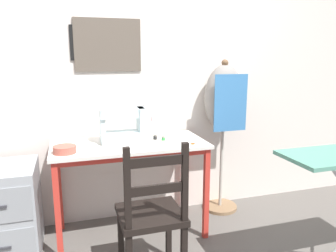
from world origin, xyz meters
name	(u,v)px	position (x,y,z in m)	size (l,w,h in m)	color
ground_plane	(139,251)	(0.00, 0.00, 0.00)	(14.00, 14.00, 0.00)	#5B5651
wall_back	(120,74)	(0.00, 0.63, 1.28)	(10.00, 0.07, 2.55)	silver
sewing_table	(130,155)	(0.00, 0.27, 0.67)	(1.18, 0.56, 0.77)	silver
sewing_machine	(128,126)	(0.00, 0.32, 0.89)	(0.40, 0.17, 0.29)	silver
fabric_bowl	(65,149)	(-0.48, 0.14, 0.79)	(0.16, 0.16, 0.05)	#B25647
scissors	(197,144)	(0.48, 0.09, 0.77)	(0.14, 0.07, 0.01)	silver
thread_spool_near_machine	(155,137)	(0.22, 0.31, 0.79)	(0.04, 0.04, 0.04)	black
thread_spool_mid_table	(163,139)	(0.27, 0.27, 0.78)	(0.04, 0.04, 0.03)	green
thread_spool_far_edge	(169,138)	(0.32, 0.27, 0.78)	(0.03, 0.03, 0.03)	silver
wooden_chair	(152,216)	(0.02, -0.33, 0.45)	(0.40, 0.38, 0.94)	black
filing_cabinet	(7,211)	(-0.91, 0.27, 0.33)	(0.43, 0.52, 0.66)	#93999E
dress_form	(224,105)	(0.89, 0.47, 1.00)	(0.36, 0.32, 1.40)	#846647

